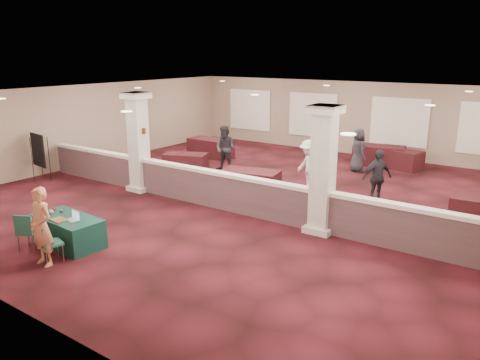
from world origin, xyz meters
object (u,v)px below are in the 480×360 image
Objects in this scene: conf_chair_main at (47,241)px; attendee_a at (226,149)px; easel_board at (38,151)px; near_table at (69,231)px; far_table_front_center at (250,182)px; woman at (41,227)px; far_table_front_left at (186,162)px; attendee_b at (308,166)px; far_table_back_left at (211,148)px; far_table_back_right at (398,159)px; conf_chair_side at (27,229)px; attendee_c at (377,177)px; attendee_d at (358,150)px; far_table_back_center at (379,155)px.

attendee_a is (-1.74, 8.74, 0.36)m from conf_chair_main.
near_table is at bearing -18.27° from easel_board.
far_table_front_center is 1.06× the size of attendee_a.
woman is 1.05× the size of far_table_front_left.
far_table_front_left is at bearing -147.30° from attendee_b.
attendee_b is at bearing -21.89° from far_table_back_left.
far_table_back_right is at bearing 19.59° from far_table_back_left.
conf_chair_side is 0.53× the size of attendee_c.
conf_chair_side is at bearing 114.67° from attendee_d.
far_table_front_left is at bearing 126.02° from attendee_c.
far_table_back_center reaches higher than far_table_front_left.
far_table_back_left is 6.36m from attendee_d.
woman is 9.02m from attendee_a.
attendee_a is (-2.41, 1.91, 0.49)m from far_table_front_center.
near_table is 8.00m from attendee_a.
far_table_back_left is at bearing -158.30° from far_table_back_center.
far_table_back_left is at bearing -170.67° from attendee_b.
far_table_back_left reaches higher than far_table_front_left.
conf_chair_side is 13.67m from far_table_back_right.
far_table_front_left is at bearing -72.95° from far_table_back_left.
near_table is 0.92× the size of far_table_back_left.
woman is at bearing 119.42° from attendee_d.
far_table_back_center is at bearing -61.28° from attendee_d.
easel_board is 1.01× the size of attendee_d.
attendee_a is 5.03m from attendee_d.
far_table_back_right is at bearing 44.93° from conf_chair_side.
conf_chair_main is 6.87m from far_table_front_center.
conf_chair_main is at bearing -73.62° from attendee_b.
attendee_a is 1.04× the size of attendee_c.
easel_board is at bearing 164.30° from conf_chair_main.
conf_chair_side reaches higher than far_table_back_center.
far_table_back_center is 5.28m from attendee_c.
far_table_front_center is (0.67, 6.84, -0.13)m from conf_chair_main.
far_table_front_left is 0.83× the size of far_table_back_center.
conf_chair_main is at bearing -101.91° from far_table_back_center.
far_table_back_center is 1.18× the size of attendee_c.
far_table_back_center reaches higher than far_table_back_left.
far_table_front_left is 0.95× the size of attendee_b.
far_table_back_left reaches higher than near_table.
far_table_back_center reaches higher than far_table_front_center.
near_table is 0.98× the size of far_table_back_right.
far_table_front_left is at bearing 79.07° from conf_chair_side.
far_table_back_right is at bearing 51.71° from easel_board.
attendee_c is at bearing 17.87° from far_table_front_center.
easel_board is 0.86× the size of far_table_back_left.
attendee_b is (5.17, 0.13, 0.53)m from far_table_front_left.
attendee_c is at bearing 1.03° from far_table_front_left.
near_table is 1.07× the size of easel_board.
conf_chair_main is 0.37m from woman.
attendee_a reaches higher than conf_chair_main.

